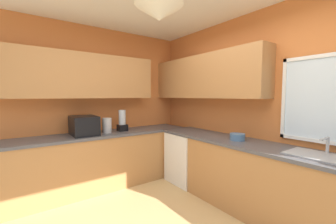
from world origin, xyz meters
The scene contains 9 objects.
room_shell centered at (-0.80, 0.58, 1.86)m, with size 4.21×3.41×2.71m.
counter_run_left centered at (-1.73, 0.00, 0.45)m, with size 0.65×3.02×0.89m.
counter_run_back centered at (0.21, 1.34, 0.45)m, with size 3.30×0.65×0.89m.
dishwasher centered at (-1.07, 1.31, 0.42)m, with size 0.60×0.60×0.84m, color white.
microwave centered at (-1.73, -0.25, 1.03)m, with size 0.48×0.36×0.29m, color black.
kettle centered at (-1.71, 0.11, 1.01)m, with size 0.15×0.15×0.24m, color #B7B7BC.
sink_assembly centered at (0.86, 1.34, 0.90)m, with size 0.60×0.40×0.19m.
bowl centered at (-0.11, 1.34, 0.93)m, with size 0.20×0.20×0.09m, color #4C7099.
blender_appliance centered at (-1.73, 0.38, 1.05)m, with size 0.15×0.15×0.36m.
Camera 1 is at (1.62, -1.07, 1.49)m, focal length 22.42 mm.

